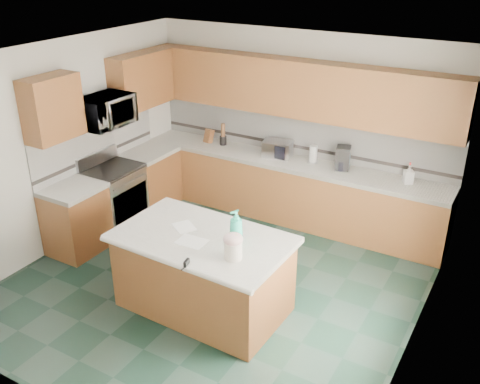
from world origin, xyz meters
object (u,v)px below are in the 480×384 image
Objects in this scene: treat_jar at (233,250)px; knife_block at (209,136)px; toaster_oven at (277,149)px; coffee_maker at (343,158)px; island_base at (204,275)px; island_top at (202,239)px; soap_bottle_island at (236,227)px.

treat_jar is 0.89× the size of knife_block.
treat_jar is at bearing -40.76° from knife_block.
toaster_oven reaches higher than knife_block.
coffee_maker reaches higher than toaster_oven.
toaster_oven reaches higher than island_base.
island_top is 2.94m from knife_block.
island_base is 0.78m from soap_bottle_island.
soap_bottle_island reaches higher than coffee_maker.
treat_jar reaches higher than island_base.
soap_bottle_island is (0.38, 0.07, 0.68)m from island_base.
treat_jar is at bearing -20.53° from island_base.
island_top is (-0.00, 0.00, 0.46)m from island_base.
knife_block is at bearing 150.66° from soap_bottle_island.
treat_jar is at bearing -20.53° from island_top.
toaster_oven is (-0.86, 2.70, 0.02)m from treat_jar.
island_top is at bearing -46.23° from knife_block.
knife_block is at bearing 165.82° from coffee_maker.
island_base is at bearing -148.04° from soap_bottle_island.
island_base is 2.59m from toaster_oven.
coffee_maker is (0.63, 2.52, 0.19)m from island_top.
soap_bottle_island is 0.92× the size of toaster_oven.
knife_block is 0.52× the size of toaster_oven.
knife_block is (-1.55, 2.49, 0.14)m from island_top.
soap_bottle_island is (-0.13, 0.27, 0.09)m from treat_jar.
island_base is 4.34× the size of toaster_oven.
island_top is 5.79× the size of coffee_maker.
treat_jar is (0.51, -0.21, 0.58)m from island_base.
island_top is at bearing 118.12° from island_base.
island_base is 0.95× the size of island_top.
toaster_oven reaches higher than treat_jar.
soap_bottle_island is at bearing -39.59° from knife_block.
island_top is 4.96× the size of soap_bottle_island.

